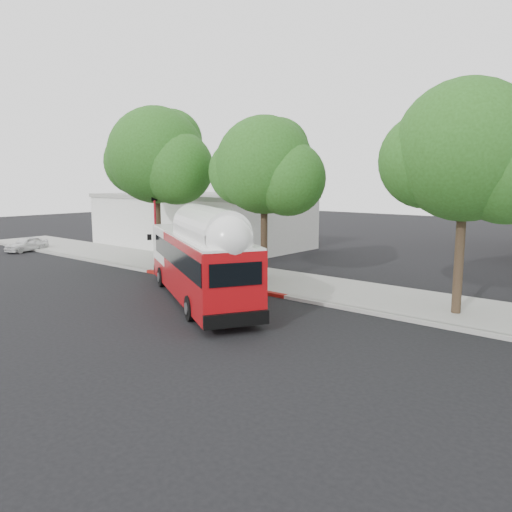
# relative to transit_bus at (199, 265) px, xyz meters

# --- Properties ---
(ground) EXTENTS (120.00, 120.00, 0.00)m
(ground) POSITION_rel_transit_bus_xyz_m (0.65, -1.01, -1.62)
(ground) COLOR black
(ground) RESTS_ON ground
(sidewalk) EXTENTS (60.00, 5.00, 0.15)m
(sidewalk) POSITION_rel_transit_bus_xyz_m (0.65, 5.49, -1.54)
(sidewalk) COLOR gray
(sidewalk) RESTS_ON ground
(curb_strip) EXTENTS (60.00, 0.30, 0.15)m
(curb_strip) POSITION_rel_transit_bus_xyz_m (0.65, 2.89, -1.54)
(curb_strip) COLOR gray
(curb_strip) RESTS_ON ground
(red_curb_segment) EXTENTS (10.00, 0.32, 0.16)m
(red_curb_segment) POSITION_rel_transit_bus_xyz_m (-2.35, 2.89, -1.54)
(red_curb_segment) COLOR maroon
(red_curb_segment) RESTS_ON ground
(street_tree_left) EXTENTS (6.67, 5.80, 9.74)m
(street_tree_left) POSITION_rel_transit_bus_xyz_m (-7.87, 4.55, 4.99)
(street_tree_left) COLOR #2D2116
(street_tree_left) RESTS_ON ground
(street_tree_mid) EXTENTS (5.75, 5.00, 8.62)m
(street_tree_mid) POSITION_rel_transit_bus_xyz_m (0.06, 5.05, 4.29)
(street_tree_mid) COLOR #2D2116
(street_tree_mid) RESTS_ON ground
(street_tree_right) EXTENTS (6.21, 5.40, 9.18)m
(street_tree_right) POSITION_rel_transit_bus_xyz_m (10.09, 4.85, 4.64)
(street_tree_right) COLOR #2D2116
(street_tree_right) RESTS_ON ground
(low_commercial_bldg) EXTENTS (16.20, 10.20, 4.25)m
(low_commercial_bldg) POSITION_rel_transit_bus_xyz_m (-13.35, 12.99, 0.54)
(low_commercial_bldg) COLOR silver
(low_commercial_bldg) RESTS_ON ground
(transit_bus) EXTENTS (11.13, 7.58, 3.46)m
(transit_bus) POSITION_rel_transit_bus_xyz_m (0.00, 0.00, 0.00)
(transit_bus) COLOR #A20B0F
(transit_bus) RESTS_ON ground
(parked_car) EXTENTS (3.51, 2.08, 1.12)m
(parked_car) POSITION_rel_transit_bus_xyz_m (-21.46, 2.44, -1.06)
(parked_car) COLOR silver
(parked_car) RESTS_ON ground
(signal_pole) EXTENTS (0.13, 0.42, 4.42)m
(signal_pole) POSITION_rel_transit_bus_xyz_m (-7.42, 3.53, 0.65)
(signal_pole) COLOR red
(signal_pole) RESTS_ON ground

